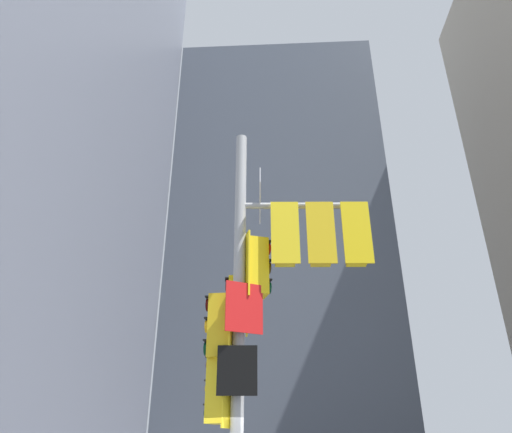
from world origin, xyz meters
name	(u,v)px	position (x,y,z in m)	size (l,w,h in m)	color
building_mid_block	(280,263)	(0.74, 24.47, 14.23)	(13.35, 13.35, 28.45)	#4C5460
signal_pole_assembly	(264,295)	(0.40, 0.18, 4.40)	(2.78, 3.20, 7.48)	#9EA0A3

